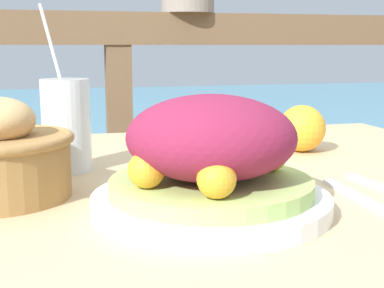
# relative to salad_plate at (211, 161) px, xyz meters

# --- Properties ---
(patio_table) EXTENTS (1.10, 0.84, 0.77)m
(patio_table) POSITION_rel_salad_plate_xyz_m (0.01, 0.17, -0.16)
(patio_table) COLOR tan
(patio_table) RESTS_ON ground_plane
(railing_fence) EXTENTS (2.80, 0.08, 1.05)m
(railing_fence) POSITION_rel_salad_plate_xyz_m (0.01, 0.97, -0.04)
(railing_fence) COLOR brown
(railing_fence) RESTS_ON ground_plane
(sea_backdrop) EXTENTS (12.00, 4.00, 0.50)m
(sea_backdrop) POSITION_rel_salad_plate_xyz_m (0.01, 3.47, -0.58)
(sea_backdrop) COLOR #568EA8
(sea_backdrop) RESTS_ON ground_plane
(salad_plate) EXTENTS (0.28, 0.28, 0.13)m
(salad_plate) POSITION_rel_salad_plate_xyz_m (0.00, 0.00, 0.00)
(salad_plate) COLOR white
(salad_plate) RESTS_ON patio_table
(drink_glass) EXTENTS (0.07, 0.07, 0.25)m
(drink_glass) POSITION_rel_salad_plate_xyz_m (-0.15, 0.25, 0.01)
(drink_glass) COLOR silver
(drink_glass) RESTS_ON patio_table
(fork) EXTENTS (0.02, 0.18, 0.00)m
(fork) POSITION_rel_salad_plate_xyz_m (0.19, -0.01, -0.06)
(fork) COLOR silver
(fork) RESTS_ON patio_table
(orange_near_basket) EXTENTS (0.08, 0.08, 0.08)m
(orange_near_basket) POSITION_rel_salad_plate_xyz_m (0.26, 0.30, -0.02)
(orange_near_basket) COLOR #F9A328
(orange_near_basket) RESTS_ON patio_table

